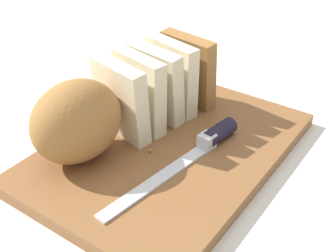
# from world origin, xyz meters

# --- Properties ---
(ground_plane) EXTENTS (3.00, 3.00, 0.00)m
(ground_plane) POSITION_xyz_m (0.00, 0.00, 0.00)
(ground_plane) COLOR silver
(cutting_board) EXTENTS (0.38, 0.28, 0.02)m
(cutting_board) POSITION_xyz_m (0.00, 0.00, 0.01)
(cutting_board) COLOR brown
(cutting_board) RESTS_ON ground_plane
(bread_loaf) EXTENTS (0.28, 0.12, 0.11)m
(bread_loaf) POSITION_xyz_m (-0.02, 0.07, 0.07)
(bread_loaf) COLOR #996633
(bread_loaf) RESTS_ON cutting_board
(bread_knife) EXTENTS (0.24, 0.04, 0.02)m
(bread_knife) POSITION_xyz_m (0.02, -0.04, 0.03)
(bread_knife) COLOR silver
(bread_knife) RESTS_ON cutting_board
(crumb_near_knife) EXTENTS (0.00, 0.00, 0.00)m
(crumb_near_knife) POSITION_xyz_m (-0.03, 0.01, 0.02)
(crumb_near_knife) COLOR #A8753D
(crumb_near_knife) RESTS_ON cutting_board
(crumb_near_loaf) EXTENTS (0.00, 0.00, 0.00)m
(crumb_near_loaf) POSITION_xyz_m (0.00, 0.06, 0.02)
(crumb_near_loaf) COLOR #A8753D
(crumb_near_loaf) RESTS_ON cutting_board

